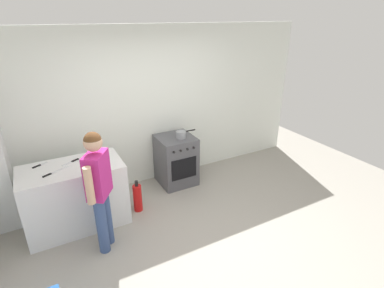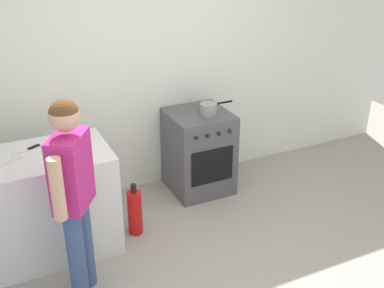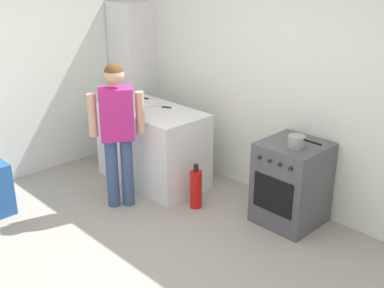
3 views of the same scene
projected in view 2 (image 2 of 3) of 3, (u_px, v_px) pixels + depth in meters
name	position (u px, v px, depth m)	size (l,w,h in m)	color
back_wall	(151.00, 63.00, 4.73)	(6.00, 0.10, 2.60)	silver
counter_unit	(34.00, 206.00, 3.96)	(1.30, 0.70, 0.90)	silver
oven_left	(199.00, 151.00, 4.93)	(0.60, 0.62, 0.85)	#4C4C51
pot	(209.00, 109.00, 4.69)	(0.34, 0.16, 0.12)	gray
knife_bread	(1.00, 165.00, 3.63)	(0.33, 0.19, 0.01)	silver
knife_utility	(27.00, 150.00, 3.88)	(0.24, 0.14, 0.01)	silver
person	(73.00, 187.00, 3.32)	(0.35, 0.49, 1.56)	#384C7A
fire_extinguisher	(135.00, 212.00, 4.30)	(0.13, 0.13, 0.50)	red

